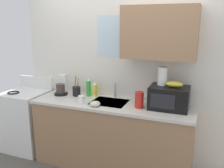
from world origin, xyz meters
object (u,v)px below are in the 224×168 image
stove_range (27,120)px  microwave (169,98)px  coffee_maker (62,87)px  dish_soap_bottle_yellow (95,90)px  dish_soap_bottle_green (89,88)px  mug_white (81,99)px  paper_towel_roll (162,76)px  cereal_canister (139,100)px  small_bowl (95,104)px  banana_bunch (174,84)px  utensil_crock (77,91)px

stove_range → microwave: size_ratio=2.35×
coffee_maker → dish_soap_bottle_yellow: size_ratio=1.37×
dish_soap_bottle_green → mug_white: 0.33m
microwave → dish_soap_bottle_green: bearing=173.7°
paper_towel_roll → coffee_maker: 1.45m
cereal_canister → stove_range: bearing=178.3°
small_bowl → stove_range: bearing=170.7°
dish_soap_bottle_yellow → mug_white: bearing=-96.9°
cereal_canister → small_bowl: (-0.52, -0.15, -0.07)m
banana_bunch → paper_towel_roll: paper_towel_roll is taller
cereal_canister → utensil_crock: (-0.95, 0.17, -0.03)m
stove_range → microwave: 2.18m
dish_soap_bottle_green → mug_white: (0.05, -0.31, -0.07)m
dish_soap_bottle_green → small_bowl: dish_soap_bottle_green is taller
banana_bunch → small_bowl: size_ratio=1.54×
utensil_crock → small_bowl: size_ratio=2.24×
stove_range → paper_towel_roll: (2.00, 0.10, 0.82)m
utensil_crock → paper_towel_roll: bearing=-0.9°
stove_range → utensil_crock: size_ratio=3.71×
stove_range → utensil_crock: 0.97m
stove_range → coffee_maker: bearing=10.2°
dish_soap_bottle_yellow → utensil_crock: 0.27m
dish_soap_bottle_green → microwave: bearing=-6.3°
dish_soap_bottle_green → cereal_canister: bearing=-15.8°
banana_bunch → utensil_crock: banana_bunch is taller
microwave → small_bowl: 0.90m
microwave → mug_white: (-1.08, -0.19, -0.09)m
dish_soap_bottle_green → stove_range: bearing=-170.1°
coffee_maker → small_bowl: 0.74m
coffee_maker → dish_soap_bottle_green: (0.39, 0.07, 0.01)m
dish_soap_bottle_yellow → mug_white: size_ratio=2.15×
utensil_crock → cereal_canister: bearing=-10.1°
microwave → small_bowl: microwave is taller
microwave → paper_towel_roll: 0.27m
stove_range → banana_bunch: size_ratio=5.40×
cereal_canister → mug_white: cereal_canister is taller
dish_soap_bottle_green → mug_white: dish_soap_bottle_green is taller
dish_soap_bottle_yellow → small_bowl: dish_soap_bottle_yellow is taller
cereal_canister → microwave: bearing=16.2°
coffee_maker → small_bowl: size_ratio=2.15×
microwave → utensil_crock: (-1.29, 0.07, -0.06)m
dish_soap_bottle_green → small_bowl: size_ratio=1.94×
dish_soap_bottle_yellow → banana_bunch: bearing=-7.2°
banana_bunch → dish_soap_bottle_yellow: (-1.09, 0.14, -0.21)m
coffee_maker → mug_white: 0.51m
coffee_maker → mug_white: size_ratio=2.95×
banana_bunch → mug_white: banana_bunch is taller
stove_range → dish_soap_bottle_yellow: 1.21m
mug_white → utensil_crock: 0.34m
paper_towel_roll → coffee_maker: paper_towel_roll is taller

